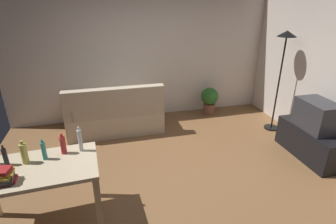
{
  "coord_description": "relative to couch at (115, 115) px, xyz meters",
  "views": [
    {
      "loc": [
        -0.8,
        -3.04,
        2.34
      ],
      "look_at": [
        0.1,
        0.5,
        0.75
      ],
      "focal_mm": 28.7,
      "sensor_mm": 36.0,
      "label": 1
    }
  ],
  "objects": [
    {
      "name": "bottle_squat",
      "position": [
        -1.01,
        -2.02,
        0.57
      ],
      "size": [
        0.07,
        0.07,
        0.26
      ],
      "color": "#BCB24C",
      "rests_on": "desk"
    },
    {
      "name": "torchiere_lamp",
      "position": [
        2.88,
        -0.66,
        1.11
      ],
      "size": [
        0.32,
        0.32,
        1.81
      ],
      "color": "black",
      "rests_on": "ground_plane"
    },
    {
      "name": "bottle_red",
      "position": [
        -0.65,
        -1.92,
        0.56
      ],
      "size": [
        0.06,
        0.06,
        0.24
      ],
      "color": "#AD2323",
      "rests_on": "desk"
    },
    {
      "name": "wall_rear",
      "position": [
        0.63,
        0.61,
        1.04
      ],
      "size": [
        5.2,
        0.1,
        2.7
      ],
      "primitive_type": "cube",
      "color": "silver",
      "rests_on": "ground_plane"
    },
    {
      "name": "bottle_dark",
      "position": [
        -1.19,
        -2.01,
        0.55
      ],
      "size": [
        0.05,
        0.05,
        0.23
      ],
      "color": "black",
      "rests_on": "desk"
    },
    {
      "name": "tv_stand",
      "position": [
        2.88,
        -1.64,
        -0.07
      ],
      "size": [
        0.44,
        1.1,
        0.48
      ],
      "rotation": [
        0.0,
        0.0,
        1.57
      ],
      "color": "black",
      "rests_on": "ground_plane"
    },
    {
      "name": "bottle_clear",
      "position": [
        -0.47,
        -1.91,
        0.58
      ],
      "size": [
        0.05,
        0.05,
        0.29
      ],
      "color": "silver",
      "rests_on": "desk"
    },
    {
      "name": "ground_plane",
      "position": [
        0.63,
        -1.59,
        -0.32
      ],
      "size": [
        5.2,
        4.4,
        0.02
      ],
      "primitive_type": "cube",
      "color": "brown"
    },
    {
      "name": "bottle_tall",
      "position": [
        -0.83,
        -2.0,
        0.55
      ],
      "size": [
        0.05,
        0.05,
        0.24
      ],
      "color": "teal",
      "rests_on": "desk"
    },
    {
      "name": "potted_plant",
      "position": [
        2.0,
        0.31,
        0.02
      ],
      "size": [
        0.36,
        0.36,
        0.57
      ],
      "color": "brown",
      "rests_on": "ground_plane"
    },
    {
      "name": "couch",
      "position": [
        0.0,
        0.0,
        0.0
      ],
      "size": [
        1.7,
        0.84,
        0.92
      ],
      "rotation": [
        0.0,
        0.0,
        3.14
      ],
      "color": "beige",
      "rests_on": "ground_plane"
    },
    {
      "name": "tv",
      "position": [
        2.88,
        -1.64,
        0.39
      ],
      "size": [
        0.41,
        0.6,
        0.44
      ],
      "rotation": [
        0.0,
        0.0,
        1.57
      ],
      "color": "#2D2D33",
      "rests_on": "tv_stand"
    },
    {
      "name": "desk",
      "position": [
        -0.91,
        -2.13,
        0.34
      ],
      "size": [
        1.23,
        0.76,
        0.76
      ],
      "rotation": [
        0.0,
        0.0,
        0.05
      ],
      "color": "#C6B28E",
      "rests_on": "ground_plane"
    },
    {
      "name": "book_stack",
      "position": [
        -1.14,
        -2.32,
        0.52
      ],
      "size": [
        0.24,
        0.18,
        0.15
      ],
      "color": "maroon",
      "rests_on": "desk"
    }
  ]
}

